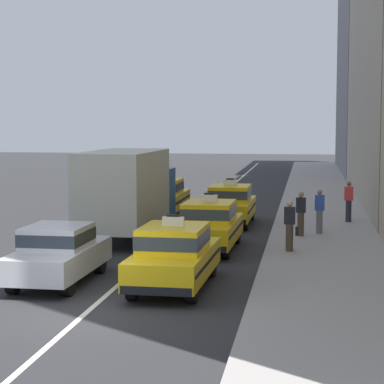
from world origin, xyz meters
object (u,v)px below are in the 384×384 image
pedestrian_near_crosswalk (301,214)px  sedan_left_nearest (58,252)px  taxi_right_second (209,225)px  pedestrian_trailing (349,201)px  pedestrian_mid_block (320,211)px  pedestrian_by_storefront (290,226)px  box_truck_left_second (129,191)px  taxi_right_third (230,204)px  taxi_left_third (163,196)px  taxi_right_nearest (174,255)px

pedestrian_near_crosswalk → sedan_left_nearest: bearing=-127.3°
taxi_right_second → pedestrian_trailing: taxi_right_second is taller
pedestrian_mid_block → pedestrian_by_storefront: 4.13m
box_truck_left_second → pedestrian_near_crosswalk: 6.38m
taxi_right_second → pedestrian_mid_block: size_ratio=2.77×
taxi_right_third → pedestrian_near_crosswalk: 4.66m
taxi_left_third → pedestrian_mid_block: taxi_left_third is taller
taxi_right_nearest → pedestrian_near_crosswalk: size_ratio=2.83×
box_truck_left_second → taxi_left_third: 6.98m
taxi_right_nearest → pedestrian_mid_block: (3.87, 9.22, 0.11)m
taxi_right_second → taxi_right_third: 6.30m
pedestrian_trailing → pedestrian_by_storefront: bearing=-106.8°
taxi_right_second → taxi_right_third: same height
pedestrian_by_storefront → pedestrian_trailing: pedestrian_trailing is taller
sedan_left_nearest → taxi_right_third: 12.45m
taxi_right_third → pedestrian_by_storefront: bearing=-69.1°
pedestrian_by_storefront → pedestrian_trailing: bearing=73.2°
box_truck_left_second → taxi_right_second: 4.03m
box_truck_left_second → pedestrian_mid_block: box_truck_left_second is taller
sedan_left_nearest → pedestrian_near_crosswalk: size_ratio=2.67×
sedan_left_nearest → pedestrian_near_crosswalk: (6.37, 8.36, 0.12)m
taxi_left_third → taxi_right_nearest: bearing=-78.0°
taxi_left_third → pedestrian_near_crosswalk: (6.34, -6.36, 0.09)m
box_truck_left_second → pedestrian_by_storefront: (5.99, -2.74, -0.80)m
sedan_left_nearest → pedestrian_near_crosswalk: 10.51m
sedan_left_nearest → pedestrian_mid_block: bearing=52.1°
sedan_left_nearest → pedestrian_trailing: bearing=56.4°
taxi_right_nearest → taxi_right_third: same height
taxi_right_third → pedestrian_trailing: taxi_right_third is taller
pedestrian_mid_block → pedestrian_by_storefront: pedestrian_mid_block is taller
taxi_right_second → taxi_right_nearest: bearing=-91.7°
sedan_left_nearest → taxi_right_nearest: bearing=-2.6°
pedestrian_mid_block → sedan_left_nearest: bearing=-127.9°
taxi_right_third → pedestrian_by_storefront: 7.39m
taxi_right_nearest → pedestrian_near_crosswalk: bearing=69.5°
taxi_right_third → taxi_right_second: bearing=-90.6°
taxi_left_third → pedestrian_by_storefront: 11.38m
box_truck_left_second → pedestrian_mid_block: (6.99, 1.27, -0.79)m
taxi_right_third → box_truck_left_second: bearing=-128.9°
pedestrian_near_crosswalk → pedestrian_by_storefront: (-0.32, -3.29, 0.01)m
box_truck_left_second → pedestrian_trailing: bearing=29.8°
taxi_left_third → box_truck_left_second: bearing=-89.7°
box_truck_left_second → pedestrian_by_storefront: 6.63m
taxi_right_second → sedan_left_nearest: bearing=-120.7°
pedestrian_mid_block → pedestrian_trailing: (1.24, 3.44, 0.01)m
pedestrian_trailing → taxi_right_nearest: bearing=-112.0°
box_truck_left_second → sedan_left_nearest: bearing=-90.5°
pedestrian_near_crosswalk → taxi_left_third: bearing=134.9°
taxi_right_nearest → taxi_right_second: size_ratio=1.00×
sedan_left_nearest → box_truck_left_second: size_ratio=0.62×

